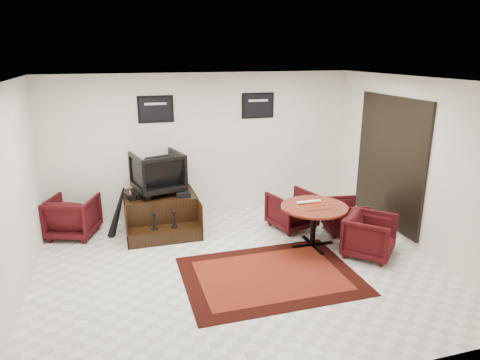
{
  "coord_description": "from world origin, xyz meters",
  "views": [
    {
      "loc": [
        -1.66,
        -5.59,
        3.17
      ],
      "look_at": [
        0.26,
        0.9,
        1.13
      ],
      "focal_mm": 32.0,
      "sensor_mm": 36.0,
      "label": 1
    }
  ],
  "objects_px": {
    "armchair_side": "(73,215)",
    "meeting_table": "(314,211)",
    "shine_chair": "(157,170)",
    "table_chair_window": "(345,214)",
    "table_chair_back": "(292,208)",
    "shine_podium": "(161,213)",
    "table_chair_corner": "(370,234)"
  },
  "relations": [
    {
      "from": "table_chair_back",
      "to": "table_chair_window",
      "type": "relative_size",
      "value": 1.14
    },
    {
      "from": "shine_podium",
      "to": "table_chair_corner",
      "type": "height_order",
      "value": "table_chair_corner"
    },
    {
      "from": "armchair_side",
      "to": "meeting_table",
      "type": "height_order",
      "value": "armchair_side"
    },
    {
      "from": "shine_chair",
      "to": "armchair_side",
      "type": "xyz_separation_m",
      "value": [
        -1.53,
        -0.0,
        -0.69
      ]
    },
    {
      "from": "shine_podium",
      "to": "armchair_side",
      "type": "height_order",
      "value": "armchair_side"
    },
    {
      "from": "shine_chair",
      "to": "armchair_side",
      "type": "height_order",
      "value": "shine_chair"
    },
    {
      "from": "armchair_side",
      "to": "meeting_table",
      "type": "bearing_deg",
      "value": 177.19
    },
    {
      "from": "shine_chair",
      "to": "table_chair_back",
      "type": "bearing_deg",
      "value": 148.45
    },
    {
      "from": "shine_podium",
      "to": "armchair_side",
      "type": "relative_size",
      "value": 1.66
    },
    {
      "from": "shine_podium",
      "to": "table_chair_corner",
      "type": "bearing_deg",
      "value": -33.65
    },
    {
      "from": "table_chair_window",
      "to": "table_chair_corner",
      "type": "bearing_deg",
      "value": -177.25
    },
    {
      "from": "shine_chair",
      "to": "meeting_table",
      "type": "xyz_separation_m",
      "value": [
        2.38,
        -1.61,
        -0.46
      ]
    },
    {
      "from": "table_chair_window",
      "to": "armchair_side",
      "type": "bearing_deg",
      "value": 84.26
    },
    {
      "from": "shine_podium",
      "to": "armchair_side",
      "type": "xyz_separation_m",
      "value": [
        -1.53,
        0.13,
        0.09
      ]
    },
    {
      "from": "armchair_side",
      "to": "table_chair_window",
      "type": "height_order",
      "value": "armchair_side"
    },
    {
      "from": "shine_podium",
      "to": "meeting_table",
      "type": "bearing_deg",
      "value": -31.81
    },
    {
      "from": "shine_chair",
      "to": "table_chair_window",
      "type": "bearing_deg",
      "value": 145.51
    },
    {
      "from": "table_chair_window",
      "to": "table_chair_corner",
      "type": "distance_m",
      "value": 0.97
    },
    {
      "from": "shine_podium",
      "to": "shine_chair",
      "type": "height_order",
      "value": "shine_chair"
    },
    {
      "from": "shine_chair",
      "to": "table_chair_corner",
      "type": "relative_size",
      "value": 1.14
    },
    {
      "from": "meeting_table",
      "to": "table_chair_window",
      "type": "distance_m",
      "value": 0.95
    },
    {
      "from": "shine_podium",
      "to": "meeting_table",
      "type": "height_order",
      "value": "meeting_table"
    },
    {
      "from": "table_chair_window",
      "to": "shine_chair",
      "type": "bearing_deg",
      "value": 77.74
    },
    {
      "from": "table_chair_back",
      "to": "table_chair_corner",
      "type": "height_order",
      "value": "table_chair_back"
    },
    {
      "from": "shine_chair",
      "to": "table_chair_window",
      "type": "height_order",
      "value": "shine_chair"
    },
    {
      "from": "shine_chair",
      "to": "armchair_side",
      "type": "bearing_deg",
      "value": -13.24
    },
    {
      "from": "meeting_table",
      "to": "table_chair_corner",
      "type": "distance_m",
      "value": 0.95
    },
    {
      "from": "meeting_table",
      "to": "armchair_side",
      "type": "bearing_deg",
      "value": 157.61
    },
    {
      "from": "table_chair_window",
      "to": "meeting_table",
      "type": "bearing_deg",
      "value": 124.11
    },
    {
      "from": "shine_chair",
      "to": "table_chair_corner",
      "type": "height_order",
      "value": "shine_chair"
    },
    {
      "from": "table_chair_back",
      "to": "table_chair_corner",
      "type": "xyz_separation_m",
      "value": [
        0.74,
        -1.42,
        -0.0
      ]
    },
    {
      "from": "table_chair_back",
      "to": "shine_podium",
      "type": "bearing_deg",
      "value": -30.22
    }
  ]
}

